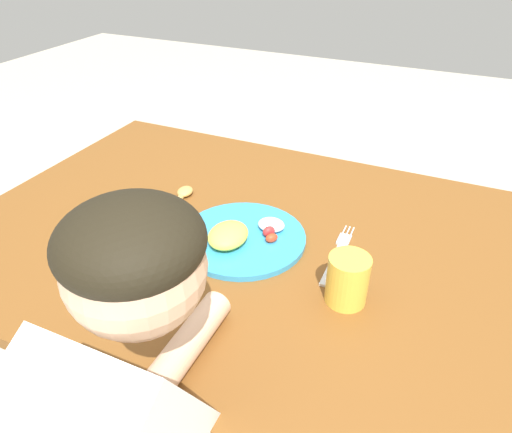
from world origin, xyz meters
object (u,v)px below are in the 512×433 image
Objects in this scene: fork at (337,254)px; spoon at (176,202)px; plate at (241,237)px; drinking_cup at (348,280)px.

spoon is (-0.41, 0.03, 0.01)m from fork.
spoon is at bearing 161.34° from plate.
drinking_cup is (0.05, -0.12, 0.04)m from fork.
fork is at bearing 11.38° from plate.
fork is at bearing -101.91° from spoon.
drinking_cup is at bearing -158.75° from fork.
drinking_cup is (0.25, -0.08, 0.03)m from plate.
plate is at bearing 161.92° from drinking_cup.
plate is 0.21m from fork.
fork is at bearing 112.09° from drinking_cup.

